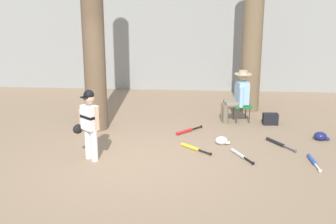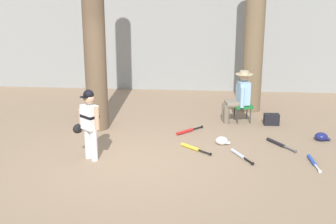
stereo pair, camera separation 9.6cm
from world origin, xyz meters
TOP-DOWN VIEW (x-y plane):
  - ground_plane at (0.00, 0.00)m, footprint 60.00×60.00m
  - concrete_back_wall at (0.00, 5.84)m, footprint 18.00×0.36m
  - tree_near_player at (-1.14, 1.80)m, footprint 0.73×0.73m
  - tree_behind_spectator at (2.37, 3.60)m, footprint 0.77×0.77m
  - young_ballplayer at (-0.84, 0.01)m, footprint 0.59×0.41m
  - folding_stool at (2.09, 2.58)m, footprint 0.47×0.47m
  - seated_spectator at (2.00, 2.56)m, footprint 0.68×0.54m
  - handbag_beside_stool at (2.74, 2.38)m, footprint 0.35×0.20m
  - bat_aluminum_silver at (1.88, 0.36)m, footprint 0.39×0.69m
  - bat_blue_youth at (3.17, 0.16)m, footprint 0.09×0.72m
  - bat_black_composite at (2.69, 1.05)m, footprint 0.50×0.72m
  - bat_red_barrel at (0.84, 1.66)m, footprint 0.57×0.59m
  - bat_yellow_trainer at (1.00, 0.66)m, footprint 0.61×0.55m
  - batting_helmet_white at (1.58, 1.00)m, footprint 0.29×0.22m
  - batting_helmet_navy at (3.61, 1.40)m, footprint 0.31×0.24m

SIDE VIEW (x-z plane):
  - ground_plane at x=0.00m, z-range 0.00..0.00m
  - bat_blue_youth at x=3.17m, z-range 0.00..0.07m
  - bat_red_barrel at x=0.84m, z-range 0.00..0.07m
  - bat_aluminum_silver at x=1.88m, z-range 0.00..0.07m
  - bat_black_composite at x=2.69m, z-range 0.00..0.07m
  - bat_yellow_trainer at x=1.00m, z-range 0.00..0.07m
  - batting_helmet_white at x=1.58m, z-range -0.01..0.16m
  - batting_helmet_navy at x=3.61m, z-range -0.01..0.17m
  - handbag_beside_stool at x=2.74m, z-range 0.00..0.26m
  - folding_stool at x=2.09m, z-range 0.16..0.57m
  - seated_spectator at x=2.00m, z-range 0.04..1.24m
  - young_ballplayer at x=-0.84m, z-range 0.09..1.40m
  - concrete_back_wall at x=0.00m, z-range 0.00..3.03m
  - tree_behind_spectator at x=2.37m, z-range -0.38..4.13m
  - tree_near_player at x=-1.14m, z-range -0.37..5.33m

